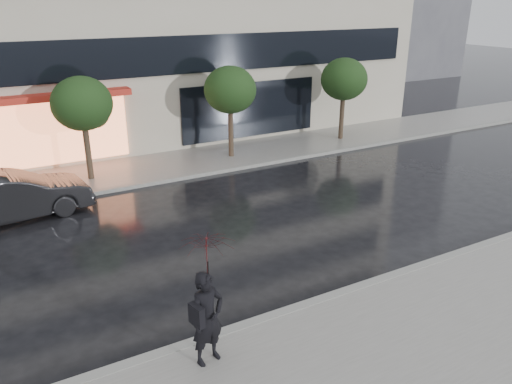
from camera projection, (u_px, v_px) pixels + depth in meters
ground at (302, 282)px, 12.40m from camera, size 120.00×120.00×0.00m
sidewalk_near at (395, 356)px, 9.73m from camera, size 60.00×4.50×0.12m
sidewalk_far at (164, 166)px, 20.72m from camera, size 60.00×3.50×0.12m
curb_near at (326, 299)px, 11.56m from camera, size 60.00×0.25×0.14m
curb_far at (179, 178)px, 19.29m from camera, size 60.00×0.25×0.14m
tree_mid_west at (84, 105)px, 18.17m from camera, size 2.20×2.20×3.99m
tree_mid_east at (231, 91)px, 20.89m from camera, size 2.20×2.20×3.99m
tree_far_east at (345, 81)px, 23.60m from camera, size 2.20×2.20×3.99m
parked_car at (13, 197)px, 15.63m from camera, size 4.83×2.15×1.54m
pedestrian_with_umbrella at (208, 283)px, 8.96m from camera, size 1.20×1.22×2.62m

